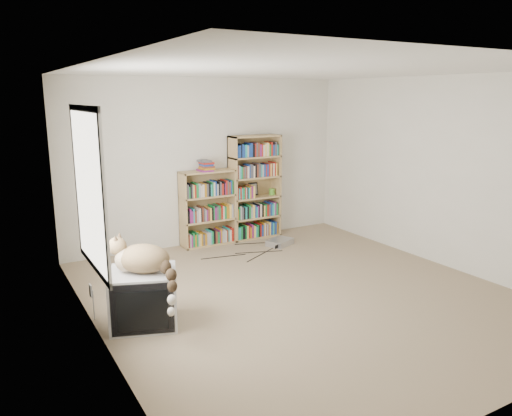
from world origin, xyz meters
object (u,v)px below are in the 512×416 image
bookcase_short (207,211)px  dvd_player (280,242)px  cat (147,264)px  crt_tv (144,298)px  bookcase_tall (254,189)px

bookcase_short → dvd_player: bookcase_short is taller
cat → bookcase_short: (1.68, 2.31, -0.14)m
bookcase_short → crt_tv: bearing=-127.7°
crt_tv → cat: bearing=-61.9°
bookcase_short → dvd_player: 1.21m
crt_tv → bookcase_tall: bearing=61.1°
cat → dvd_player: (2.62, 1.71, -0.62)m
crt_tv → cat: cat is taller
bookcase_short → dvd_player: (0.93, -0.60, -0.48)m
bookcase_tall → crt_tv: bearing=-138.9°
crt_tv → bookcase_short: (1.70, 2.20, 0.25)m
crt_tv → dvd_player: crt_tv is taller
cat → bookcase_tall: size_ratio=0.51×
bookcase_tall → dvd_player: bookcase_tall is taller
crt_tv → cat: 0.40m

